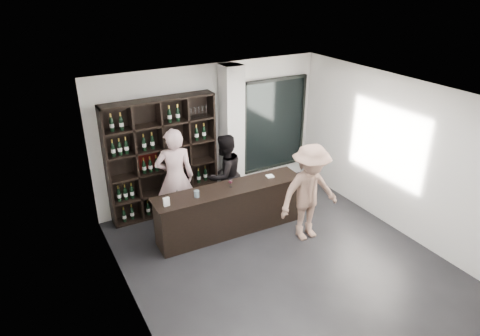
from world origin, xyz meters
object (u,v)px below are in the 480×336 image
wine_shelf (162,158)px  customer (309,193)px  taster_black (225,175)px  taster_pink (175,178)px  tasting_counter (230,210)px

wine_shelf → customer: 2.94m
taster_black → taster_pink: bearing=-22.2°
tasting_counter → taster_pink: size_ratio=1.46×
tasting_counter → taster_pink: (-0.75, 0.80, 0.51)m
wine_shelf → taster_black: size_ratio=1.42×
tasting_counter → customer: bearing=-34.5°
taster_black → tasting_counter: bearing=53.9°
wine_shelf → taster_pink: size_ratio=1.22×
taster_pink → taster_black: size_ratio=1.16×
customer → taster_black: bearing=122.3°
tasting_counter → wine_shelf: bearing=122.9°
wine_shelf → customer: (1.97, -2.17, -0.27)m
tasting_counter → customer: 1.52m
customer → taster_pink: bearing=140.9°
tasting_counter → taster_black: (0.25, 0.69, 0.37)m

